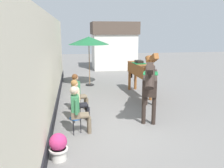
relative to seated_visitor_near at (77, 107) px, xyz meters
The scene contains 10 objects.
ground_plane 3.83m from the seated_visitor_near, 63.96° to the left, with size 40.00×40.00×0.00m, color slate.
pub_facade_wall 2.21m from the seated_visitor_near, 115.74° to the left, with size 0.34×14.00×3.40m.
distant_cottage 11.93m from the seated_visitor_near, 75.16° to the left, with size 3.40×2.60×3.50m.
seated_visitor_near is the anchor object (origin of this frame).
seated_visitor_middle 0.92m from the seated_visitor_near, 88.76° to the left, with size 0.61×0.49×1.39m.
seated_visitor_far 1.92m from the seated_visitor_near, 88.61° to the left, with size 0.61×0.48×1.39m.
saddled_horse_near 2.76m from the seated_visitor_near, 24.39° to the left, with size 1.28×2.87×2.06m.
saddled_horse_far 4.67m from the seated_visitor_near, 51.61° to the left, with size 0.60×3.00×2.06m.
flower_planter_near 1.51m from the seated_visitor_near, 109.16° to the right, with size 0.43×0.43×0.64m.
cafe_parasol 6.22m from the seated_visitor_near, 82.67° to the left, with size 2.10×2.10×2.58m.
Camera 1 is at (-1.72, -6.68, 2.89)m, focal length 37.48 mm.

